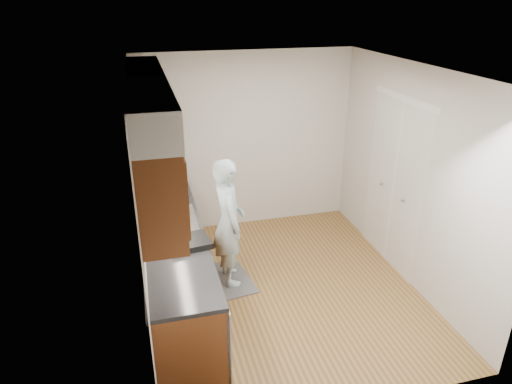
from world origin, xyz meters
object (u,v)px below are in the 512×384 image
person (228,214)px  soap_bottle_a (163,190)px  soap_bottle_b (180,188)px  soap_bottle_c (161,192)px  soda_can (172,200)px  dish_rack (189,242)px

person → soap_bottle_a: bearing=57.3°
soap_bottle_a → soap_bottle_b: (0.21, 0.10, -0.04)m
soap_bottle_a → soap_bottle_b: bearing=25.4°
soap_bottle_a → soap_bottle_c: soap_bottle_a is taller
soap_bottle_a → soda_can: (0.08, -0.15, -0.07)m
dish_rack → soap_bottle_a: bearing=90.8°
soap_bottle_b → dish_rack: size_ratio=0.55×
soap_bottle_a → dish_rack: 1.10m
person → soap_bottle_c: (-0.70, 0.46, 0.16)m
soap_bottle_b → soap_bottle_c: bearing=-171.5°
soap_bottle_c → soap_bottle_a: bearing=-75.9°
soap_bottle_a → soap_bottle_b: soap_bottle_a is taller
soap_bottle_b → soap_bottle_c: soap_bottle_b is taller
person → soap_bottle_b: size_ratio=8.26×
soap_bottle_b → dish_rack: 1.18m
soap_bottle_b → soda_can: soap_bottle_b is taller
soap_bottle_a → soap_bottle_b: 0.23m
person → soap_bottle_c: person is taller
soda_can → soap_bottle_a: bearing=120.0°
soap_bottle_a → dish_rack: (0.17, -1.08, -0.11)m
soap_bottle_b → soap_bottle_c: (-0.22, -0.03, -0.01)m
soap_bottle_a → dish_rack: bearing=-81.3°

